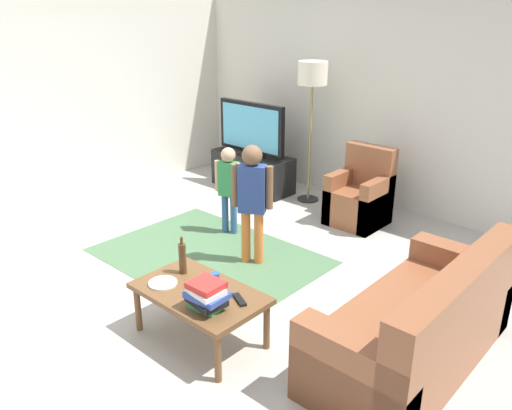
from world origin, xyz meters
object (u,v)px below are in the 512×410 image
at_px(tv, 251,129).
at_px(plate, 163,283).
at_px(child_near_tv, 229,183).
at_px(bottle, 182,258).
at_px(book_stack, 207,295).
at_px(couch, 424,330).
at_px(armchair, 361,198).
at_px(floor_lamp, 312,81).
at_px(tv_remote, 240,300).
at_px(soda_can, 215,280).
at_px(coffee_table, 200,296).
at_px(child_center, 252,194).
at_px(tv_stand, 252,172).

bearing_deg(tv, plate, -58.56).
xyz_separation_m(child_near_tv, bottle, (0.95, -1.46, -0.04)).
bearing_deg(book_stack, couch, 39.64).
height_order(tv, child_near_tv, tv).
height_order(armchair, floor_lamp, floor_lamp).
relative_size(floor_lamp, plate, 8.09).
distance_m(bottle, tv_remote, 0.63).
distance_m(floor_lamp, soda_can, 3.33).
height_order(child_near_tv, book_stack, child_near_tv).
xyz_separation_m(child_near_tv, coffee_table, (1.25, -1.56, -0.22)).
height_order(armchair, book_stack, armchair).
xyz_separation_m(armchair, floor_lamp, (-0.90, 0.19, 1.25)).
distance_m(armchair, child_center, 1.68).
xyz_separation_m(tv, plate, (1.80, -2.95, -0.42)).
height_order(floor_lamp, tv_remote, floor_lamp).
xyz_separation_m(tv_remote, soda_can, (-0.27, 0.02, 0.05)).
bearing_deg(plate, tv_stand, 121.26).
bearing_deg(book_stack, soda_can, 124.85).
relative_size(couch, coffee_table, 1.80).
bearing_deg(armchair, floor_lamp, 168.04).
bearing_deg(tv_stand, child_center, -47.45).
bearing_deg(floor_lamp, coffee_table, -67.77).
bearing_deg(armchair, couch, -48.96).
bearing_deg(soda_can, child_center, 119.81).
distance_m(armchair, plate, 2.94).
xyz_separation_m(bottle, soda_can, (0.35, 0.02, -0.07)).
relative_size(armchair, child_near_tv, 0.91).
bearing_deg(floor_lamp, book_stack, -65.17).
height_order(floor_lamp, plate, floor_lamp).
bearing_deg(tv_remote, couch, 60.42).
xyz_separation_m(tv, child_near_tv, (0.83, -1.27, -0.25)).
relative_size(coffee_table, soda_can, 8.33).
bearing_deg(tv_remote, child_near_tv, 162.47).
relative_size(armchair, floor_lamp, 0.51).
bearing_deg(tv_remote, floor_lamp, 143.51).
bearing_deg(couch, soda_can, -151.49).
distance_m(tv, couch, 4.04).
bearing_deg(coffee_table, armchair, 96.59).
height_order(tv, coffee_table, tv).
xyz_separation_m(tv_stand, tv, (0.00, -0.02, 0.60)).
height_order(couch, tv_remote, couch).
xyz_separation_m(floor_lamp, tv_remote, (1.55, -2.90, -1.11)).
xyz_separation_m(child_near_tv, soda_can, (1.30, -1.44, -0.11)).
height_order(child_near_tv, plate, child_near_tv).
xyz_separation_m(child_center, coffee_table, (0.57, -1.20, -0.35)).
bearing_deg(tv, armchair, -0.60).
bearing_deg(child_near_tv, tv_stand, 122.88).
distance_m(floor_lamp, book_stack, 3.59).
xyz_separation_m(floor_lamp, child_near_tv, (-0.02, -1.44, -0.95)).
bearing_deg(plate, book_stack, -0.22).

